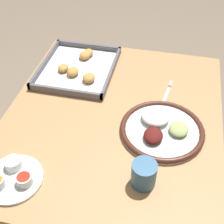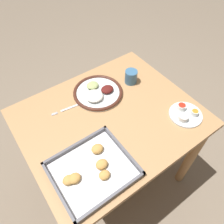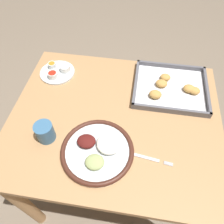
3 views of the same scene
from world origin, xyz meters
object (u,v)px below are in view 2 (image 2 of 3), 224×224
(fork, at_px, (70,108))
(baking_tray, at_px, (92,169))
(dinner_plate, at_px, (98,92))
(saucer_plate, at_px, (185,114))
(drinking_cup, at_px, (131,77))

(fork, height_order, baking_tray, baking_tray)
(dinner_plate, xyz_separation_m, fork, (0.19, 0.00, -0.01))
(saucer_plate, bearing_deg, dinner_plate, -54.27)
(fork, xyz_separation_m, saucer_plate, (-0.49, 0.41, 0.01))
(fork, distance_m, saucer_plate, 0.64)
(dinner_plate, bearing_deg, baking_tray, 53.62)
(dinner_plate, height_order, saucer_plate, dinner_plate)
(dinner_plate, distance_m, baking_tray, 0.48)
(dinner_plate, height_order, fork, dinner_plate)
(baking_tray, bearing_deg, dinner_plate, -126.38)
(fork, bearing_deg, drinking_cup, -176.43)
(baking_tray, height_order, drinking_cup, drinking_cup)
(fork, relative_size, baking_tray, 0.54)
(saucer_plate, xyz_separation_m, baking_tray, (0.58, -0.02, -0.00))
(dinner_plate, relative_size, fork, 1.52)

